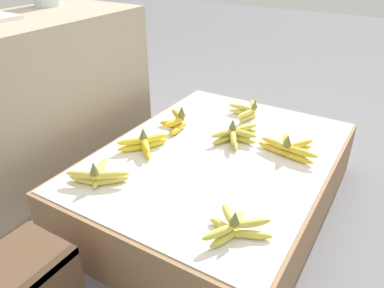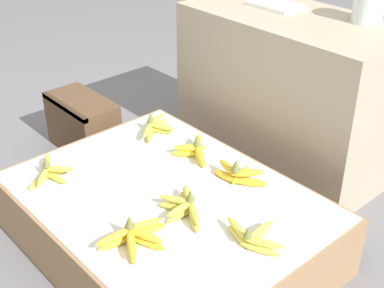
% 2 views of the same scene
% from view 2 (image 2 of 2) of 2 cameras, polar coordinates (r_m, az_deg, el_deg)
% --- Properties ---
extents(ground_plane, '(10.00, 10.00, 0.00)m').
position_cam_2_polar(ground_plane, '(2.15, -2.59, -11.05)').
color(ground_plane, slate).
extents(display_platform, '(1.16, 0.87, 0.26)m').
position_cam_2_polar(display_platform, '(2.06, -2.67, -8.37)').
color(display_platform, '#997551').
rests_on(display_platform, ground_plane).
extents(back_vendor_table, '(1.01, 0.51, 0.73)m').
position_cam_2_polar(back_vendor_table, '(2.56, 10.19, 5.52)').
color(back_vendor_table, tan).
rests_on(back_vendor_table, ground_plane).
extents(wooden_crate, '(0.40, 0.21, 0.28)m').
position_cam_2_polar(wooden_crate, '(2.76, -11.55, 2.09)').
color(wooden_crate, brown).
rests_on(wooden_crate, ground_plane).
extents(banana_bunch_front_left, '(0.20, 0.20, 0.09)m').
position_cam_2_polar(banana_bunch_front_left, '(2.14, -14.97, -2.89)').
color(banana_bunch_front_left, gold).
rests_on(banana_bunch_front_left, display_platform).
extents(banana_bunch_front_midright, '(0.16, 0.26, 0.10)m').
position_cam_2_polar(banana_bunch_front_midright, '(1.76, -6.18, -9.80)').
color(banana_bunch_front_midright, gold).
rests_on(banana_bunch_front_midright, display_platform).
extents(banana_bunch_middle_midright, '(0.23, 0.17, 0.10)m').
position_cam_2_polar(banana_bunch_middle_midright, '(1.88, -0.78, -6.72)').
color(banana_bunch_middle_midright, gold).
rests_on(banana_bunch_middle_midright, display_platform).
extents(banana_bunch_middle_right, '(0.24, 0.15, 0.09)m').
position_cam_2_polar(banana_bunch_middle_right, '(1.77, 6.49, -9.83)').
color(banana_bunch_middle_right, '#DBCC4C').
rests_on(banana_bunch_middle_right, display_platform).
extents(banana_bunch_back_left, '(0.16, 0.21, 0.10)m').
position_cam_2_polar(banana_bunch_back_left, '(2.38, -4.01, 1.84)').
color(banana_bunch_back_left, '#DBCC4C').
rests_on(banana_bunch_back_left, display_platform).
extents(banana_bunch_back_midleft, '(0.19, 0.17, 0.10)m').
position_cam_2_polar(banana_bunch_back_midleft, '(2.20, 0.36, -0.60)').
color(banana_bunch_back_midleft, yellow).
rests_on(banana_bunch_back_midleft, display_platform).
extents(banana_bunch_back_midright, '(0.22, 0.13, 0.11)m').
position_cam_2_polar(banana_bunch_back_midright, '(2.05, 4.96, -3.20)').
color(banana_bunch_back_midright, gold).
rests_on(banana_bunch_back_midright, display_platform).
extents(glass_jar, '(0.14, 0.14, 0.15)m').
position_cam_2_polar(glass_jar, '(2.39, 18.37, 14.00)').
color(glass_jar, silver).
rests_on(glass_jar, back_vendor_table).
extents(foam_tray_white, '(0.23, 0.16, 0.02)m').
position_cam_2_polar(foam_tray_white, '(2.54, 8.97, 14.42)').
color(foam_tray_white, white).
rests_on(foam_tray_white, back_vendor_table).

